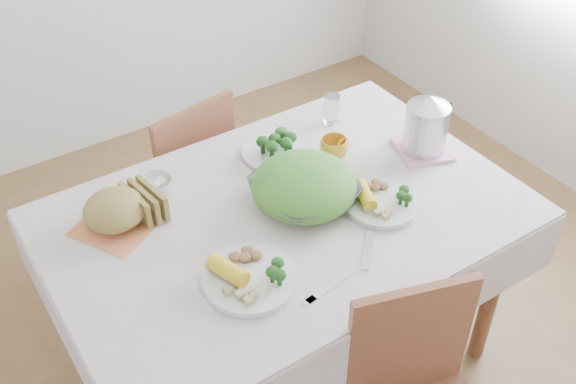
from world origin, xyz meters
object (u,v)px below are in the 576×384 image
chair_far (175,172)px  salad_bowl (304,192)px  dinner_plate_right (381,203)px  electric_kettle (427,123)px  dinner_plate_left (250,279)px  yellow_mug (334,148)px  dining_table (286,293)px

chair_far → salad_bowl: (0.14, -0.74, 0.34)m
dinner_plate_right → electric_kettle: bearing=25.5°
salad_bowl → dinner_plate_left: 0.39m
yellow_mug → dinner_plate_right: bearing=-95.1°
electric_kettle → chair_far: bearing=117.2°
salad_bowl → electric_kettle: (0.51, -0.01, 0.08)m
dining_table → yellow_mug: 0.54m
chair_far → electric_kettle: (0.65, -0.74, 0.42)m
dining_table → chair_far: size_ratio=1.63×
chair_far → dinner_plate_left: 1.02m
dinner_plate_right → salad_bowl: bearing=141.5°
chair_far → dinner_plate_right: 1.01m
dining_table → chair_far: chair_far is taller
chair_far → salad_bowl: 0.82m
dinner_plate_right → electric_kettle: 0.37m
dining_table → dinner_plate_left: (-0.25, -0.20, 0.40)m
chair_far → yellow_mug: size_ratio=8.56×
chair_far → dinner_plate_right: (0.34, -0.90, 0.31)m
dining_table → dinner_plate_right: bearing=-28.0°
dinner_plate_left → dinner_plate_right: size_ratio=1.12×
dinner_plate_left → yellow_mug: 0.66m
dining_table → chair_far: (-0.06, 0.75, 0.09)m
chair_far → yellow_mug: (0.36, -0.60, 0.34)m
salad_bowl → dinner_plate_right: size_ratio=1.30×
dinner_plate_left → yellow_mug: bearing=32.3°
dining_table → yellow_mug: (0.30, 0.15, 0.43)m
chair_far → dinner_plate_left: (-0.19, -0.95, 0.31)m
salad_bowl → dinner_plate_right: 0.25m
dining_table → yellow_mug: size_ratio=13.98×
dinner_plate_left → yellow_mug: yellow_mug is taller
dining_table → salad_bowl: 0.43m
dining_table → electric_kettle: size_ratio=6.56×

